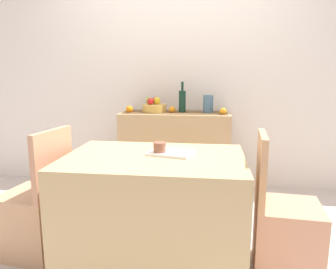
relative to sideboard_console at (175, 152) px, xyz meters
The scene contains 19 objects.
ground_plane 1.02m from the sideboard_console, 91.26° to the right, with size 6.40×6.40×0.02m, color beige.
room_wall_rear 0.96m from the sideboard_console, 94.46° to the left, with size 6.40×0.06×2.70m, color silver.
sideboard_console is the anchor object (origin of this frame).
table_runner 0.43m from the sideboard_console, ahead, with size 1.07×0.32×0.01m, color brown.
fruit_bowl 0.52m from the sideboard_console, behind, with size 0.25×0.25×0.08m, color gold.
apple_rear 0.62m from the sideboard_console, behind, with size 0.07×0.07×0.07m, color #8FB03D.
apple_center 0.58m from the sideboard_console, behind, with size 0.08×0.08×0.08m, color gold.
apple_front 0.60m from the sideboard_console, behind, with size 0.07×0.07×0.07m, color red.
apple_left 0.59m from the sideboard_console, 160.71° to the left, with size 0.07×0.07×0.07m, color red.
wine_bottle 0.55m from the sideboard_console, ahead, with size 0.07×0.07×0.32m.
ceramic_vase 0.62m from the sideboard_console, ahead, with size 0.10×0.10×0.18m, color slate.
orange_loose_mid 0.46m from the sideboard_console, 134.84° to the right, with size 0.07×0.07×0.07m, color orange.
orange_loose_far 0.66m from the sideboard_console, behind, with size 0.07×0.07×0.07m, color orange.
orange_loose_near_bowl 0.68m from the sideboard_console, 11.98° to the right, with size 0.07×0.07×0.07m, color orange.
dining_table 1.35m from the sideboard_console, 89.69° to the right, with size 1.15×0.81×0.74m, color tan.
open_book 1.33m from the sideboard_console, 85.18° to the right, with size 0.28×0.21×0.02m, color white.
coffee_cup 1.36m from the sideboard_console, 88.40° to the right, with size 0.08×0.08×0.08m, color brown.
chair_near_window 1.60m from the sideboard_console, 121.59° to the right, with size 0.46×0.46×0.90m.
chair_by_corner 1.60m from the sideboard_console, 57.89° to the right, with size 0.43×0.43×0.90m.
Camera 1 is at (0.37, -2.43, 1.27)m, focal length 34.75 mm.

